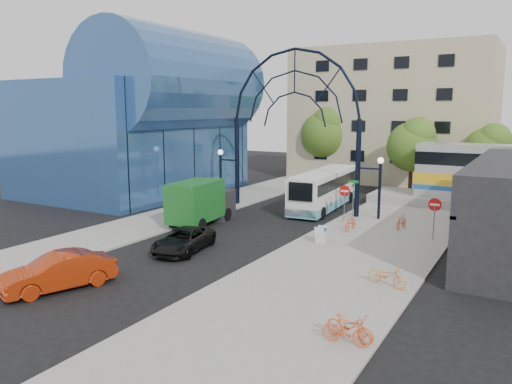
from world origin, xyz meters
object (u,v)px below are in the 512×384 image
Objects in this scene: tree_north_a at (413,144)px; bike_near_b at (401,222)px; tree_north_b at (326,132)px; black_suv at (184,240)px; gateway_arch at (294,97)px; stop_sign at (345,194)px; do_not_enter_sign at (435,209)px; bike_far_a at (387,275)px; bike_far_b at (347,330)px; sandwich_board at (321,233)px; bike_far_c at (350,327)px; green_truck at (202,202)px; street_name_sign at (353,192)px; red_sedan at (58,272)px; tree_north_c at (489,149)px; city_bus at (325,189)px; bike_near_a at (351,223)px.

tree_north_a is 4.78× the size of bike_near_b.
tree_north_b reaches higher than black_suv.
gateway_arch is 8.37m from stop_sign.
bike_far_a is at bearing -91.56° from do_not_enter_sign.
tree_north_a reaches higher than do_not_enter_sign.
tree_north_b is at bearing 42.69° from bike_far_a.
sandwich_board is at bearing 23.03° from bike_far_b.
bike_far_c is (-0.02, 0.39, -0.04)m from bike_far_b.
gateway_arch reaches higher than bike_far_c.
gateway_arch is at bearing 58.53° from green_truck.
red_sedan is at bearing -109.72° from street_name_sign.
bike_far_b is at bearing -166.85° from bike_far_c.
stop_sign is 12.13m from black_suv.
stop_sign is at bearing 91.79° from red_sedan.
do_not_enter_sign is 1.69× the size of bike_near_b.
gateway_arch reaches higher than black_suv.
green_truck is (-3.41, -7.05, -7.05)m from gateway_arch.
gateway_arch reaches higher than street_name_sign.
street_name_sign reaches higher than stop_sign.
city_bus is at bearing -131.84° from tree_north_c.
bike_far_b is (5.09, -15.00, 0.02)m from bike_near_a.
green_truck is at bearing -162.74° from bike_near_a.
tree_north_c is at bearing 89.18° from red_sedan.
city_bus reaches higher than bike_near_a.
tree_north_b is 4.57× the size of bike_far_c.
stop_sign reaches higher than bike_far_c.
do_not_enter_sign is 0.23× the size of city_bus.
tree_north_c is 16.79m from bike_near_b.
tree_north_c reaches higher than sandwich_board.
tree_north_a is 33.19m from red_sedan.
sandwich_board is at bearing 80.57° from red_sedan.
green_truck reaches higher than do_not_enter_sign.
green_truck is at bearing -115.84° from gateway_arch.
tree_north_c reaches higher than bike_far_c.
tree_north_c reaches higher than bike_far_b.
gateway_arch is at bearing 77.87° from black_suv.
stop_sign is at bearing 16.85° from bike_far_b.
street_name_sign is at bearing 15.06° from bike_far_b.
do_not_enter_sign is 5.18m from bike_near_a.
gateway_arch reaches higher than bike_far_b.
stop_sign reaches higher than bike_far_a.
bike_near_a is (-4.99, -0.09, -1.38)m from do_not_enter_sign.
gateway_arch reaches higher than bike_near_a.
city_bus reaches higher than do_not_enter_sign.
bike_far_b is at bearing 25.76° from red_sedan.
bike_near_b is (-2.31, 1.91, -1.42)m from do_not_enter_sign.
black_suv is at bearing 72.81° from bike_far_c.
green_truck reaches higher than sandwich_board.
street_name_sign reaches higher than sandwich_board.
bike_far_c is (14.49, -11.65, -0.92)m from green_truck.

